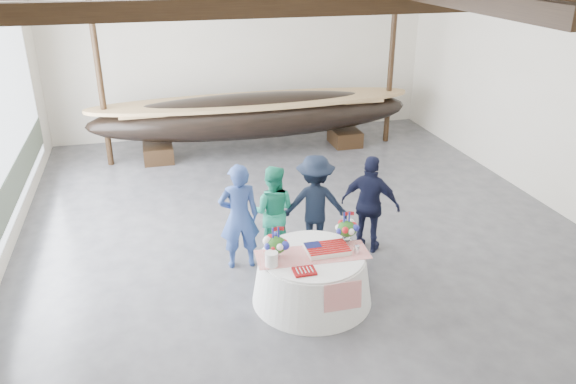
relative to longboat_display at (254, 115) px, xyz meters
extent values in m
cube|color=#3D3D42|center=(0.02, -4.31, -0.95)|extent=(10.00, 12.00, 0.01)
cube|color=silver|center=(0.02, 1.69, 1.30)|extent=(10.00, 0.02, 4.50)
cube|color=silver|center=(0.02, -10.31, 1.30)|extent=(10.00, 0.02, 4.50)
cube|color=silver|center=(5.02, -4.31, 1.30)|extent=(0.02, 12.00, 4.50)
cube|color=black|center=(0.02, -7.81, 3.30)|extent=(9.80, 0.12, 0.18)
cylinder|color=black|center=(-3.48, 0.00, 1.30)|extent=(0.14, 0.14, 4.50)
cylinder|color=black|center=(3.52, 0.00, 1.30)|extent=(0.14, 0.14, 4.50)
cube|color=#596654|center=(-4.92, -3.31, -0.05)|extent=(0.02, 7.00, 0.60)
cube|color=black|center=(-2.37, 0.00, -0.75)|extent=(0.69, 0.89, 0.40)
cube|color=black|center=(2.37, 0.00, -0.75)|extent=(0.69, 0.89, 0.40)
ellipsoid|color=black|center=(0.00, 0.00, -0.01)|extent=(7.91, 1.58, 1.09)
cube|color=#9E7A4C|center=(0.00, 0.00, 0.29)|extent=(6.33, 1.04, 0.06)
cone|color=white|center=(-0.45, -6.46, -0.59)|extent=(1.74, 1.74, 0.72)
cylinder|color=white|center=(-0.45, -6.46, -0.22)|extent=(1.48, 1.48, 0.04)
cube|color=red|center=(-0.45, -6.46, -0.19)|extent=(1.64, 0.64, 0.01)
cube|color=white|center=(-0.23, -6.44, -0.16)|extent=(0.60, 0.40, 0.07)
cylinder|color=white|center=(-1.08, -6.61, -0.09)|extent=(0.18, 0.18, 0.21)
cylinder|color=white|center=(-1.00, -6.14, -0.11)|extent=(0.18, 0.18, 0.17)
cube|color=maroon|center=(-0.69, -6.88, -0.18)|extent=(0.30, 0.24, 0.03)
cone|color=silver|center=(0.17, -6.58, -0.14)|extent=(0.09, 0.09, 0.12)
imported|color=navy|center=(-1.30, -5.26, -0.07)|extent=(0.65, 0.43, 1.75)
imported|color=#1C906C|center=(-0.70, -5.02, -0.16)|extent=(0.93, 0.83, 1.57)
imported|color=black|center=(0.01, -5.05, -0.10)|extent=(1.21, 0.86, 1.70)
imported|color=black|center=(0.89, -5.29, -0.10)|extent=(1.04, 0.92, 1.69)
camera|label=1|loc=(-2.51, -13.07, 3.84)|focal=35.00mm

